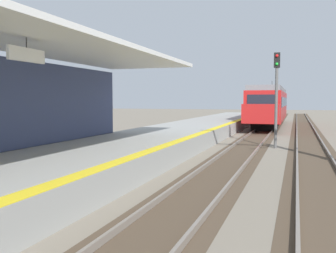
# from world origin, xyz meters

# --- Properties ---
(station_platform) EXTENTS (5.00, 80.00, 0.91)m
(station_platform) POSITION_xyz_m (-2.50, 16.00, 0.45)
(station_platform) COLOR #999993
(station_platform) RESTS_ON ground
(track_pair_nearest_platform) EXTENTS (2.34, 120.00, 0.16)m
(track_pair_nearest_platform) POSITION_xyz_m (1.90, 20.00, 0.05)
(track_pair_nearest_platform) COLOR #4C3D2D
(track_pair_nearest_platform) RESTS_ON ground
(track_pair_middle) EXTENTS (2.34, 120.00, 0.16)m
(track_pair_middle) POSITION_xyz_m (5.30, 20.00, 0.05)
(track_pair_middle) COLOR #4C3D2D
(track_pair_middle) RESTS_ON ground
(approaching_train) EXTENTS (2.93, 19.60, 4.76)m
(approaching_train) POSITION_xyz_m (1.90, 41.30, 2.18)
(approaching_train) COLOR maroon
(approaching_train) RESTS_ON ground
(rail_signal_post) EXTENTS (0.32, 0.34, 5.20)m
(rail_signal_post) POSITION_xyz_m (3.45, 23.27, 3.19)
(rail_signal_post) COLOR #4C4C4C
(rail_signal_post) RESTS_ON ground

